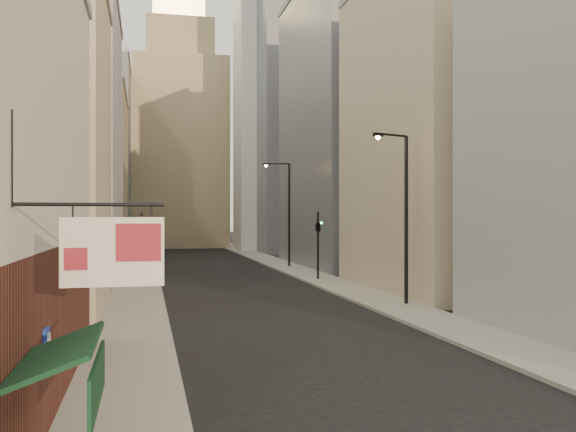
# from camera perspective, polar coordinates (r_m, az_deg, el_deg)

# --- Properties ---
(sidewalk_left) EXTENTS (3.00, 140.00, 0.15)m
(sidewalk_left) POSITION_cam_1_polar(r_m,az_deg,el_deg) (62.65, -13.00, -4.22)
(sidewalk_left) COLOR gray
(sidewalk_left) RESTS_ON ground
(sidewalk_right) EXTENTS (3.00, 140.00, 0.15)m
(sidewalk_right) POSITION_cam_1_polar(r_m,az_deg,el_deg) (63.88, -1.23, -4.14)
(sidewalk_right) COLOR gray
(sidewalk_right) RESTS_ON ground
(left_bldg_beige) EXTENTS (8.00, 12.00, 16.00)m
(left_bldg_beige) POSITION_cam_1_polar(r_m,az_deg,el_deg) (34.17, -22.72, 5.53)
(left_bldg_beige) COLOR tan
(left_bldg_beige) RESTS_ON ground
(left_bldg_grey) EXTENTS (8.00, 16.00, 20.00)m
(left_bldg_grey) POSITION_cam_1_polar(r_m,az_deg,el_deg) (50.12, -19.46, 6.08)
(left_bldg_grey) COLOR gray
(left_bldg_grey) RESTS_ON ground
(left_bldg_tan) EXTENTS (8.00, 18.00, 17.00)m
(left_bldg_tan) POSITION_cam_1_polar(r_m,az_deg,el_deg) (67.85, -17.63, 3.23)
(left_bldg_tan) COLOR #948060
(left_bldg_tan) RESTS_ON ground
(left_bldg_wingrid) EXTENTS (8.00, 20.00, 24.00)m
(left_bldg_wingrid) POSITION_cam_1_polar(r_m,az_deg,el_deg) (87.98, -16.47, 4.78)
(left_bldg_wingrid) COLOR gray
(left_bldg_wingrid) RESTS_ON ground
(right_bldg_beige) EXTENTS (8.00, 16.00, 20.00)m
(right_bldg_beige) POSITION_cam_1_polar(r_m,az_deg,el_deg) (41.90, 13.11, 7.27)
(right_bldg_beige) COLOR tan
(right_bldg_beige) RESTS_ON ground
(right_bldg_wingrid) EXTENTS (8.00, 20.00, 26.00)m
(right_bldg_wingrid) POSITION_cam_1_polar(r_m,az_deg,el_deg) (60.79, 4.84, 7.86)
(right_bldg_wingrid) COLOR gray
(right_bldg_wingrid) RESTS_ON ground
(highrise) EXTENTS (21.00, 23.00, 51.20)m
(highrise) POSITION_cam_1_polar(r_m,az_deg,el_deg) (91.21, 3.14, 13.30)
(highrise) COLOR gray
(highrise) RESTS_ON ground
(clock_tower) EXTENTS (14.00, 14.00, 44.90)m
(clock_tower) POSITION_cam_1_polar(r_m,az_deg,el_deg) (100.43, -9.67, 7.42)
(clock_tower) COLOR #948060
(clock_tower) RESTS_ON ground
(white_tower) EXTENTS (8.00, 8.00, 41.50)m
(white_tower) POSITION_cam_1_polar(r_m,az_deg,el_deg) (88.06, -1.94, 9.11)
(white_tower) COLOR silver
(white_tower) RESTS_ON ground
(streetlamp_mid) EXTENTS (2.22, 1.03, 8.91)m
(streetlamp_mid) POSITION_cam_1_polar(r_m,az_deg,el_deg) (33.73, 10.19, 0.66)
(streetlamp_mid) COLOR black
(streetlamp_mid) RESTS_ON ground
(streetlamp_far) EXTENTS (2.44, 0.82, 9.51)m
(streetlamp_far) POSITION_cam_1_polar(r_m,az_deg,el_deg) (58.14, -0.13, 0.73)
(streetlamp_far) COLOR black
(streetlamp_far) RESTS_ON ground
(traffic_light_left) EXTENTS (0.52, 0.38, 5.00)m
(traffic_light_left) POSITION_cam_1_polar(r_m,az_deg,el_deg) (51.92, -12.89, -1.46)
(traffic_light_left) COLOR black
(traffic_light_left) RESTS_ON ground
(traffic_light_right) EXTENTS (0.68, 0.68, 5.00)m
(traffic_light_right) POSITION_cam_1_polar(r_m,az_deg,el_deg) (46.35, 2.68, -1.06)
(traffic_light_right) COLOR black
(traffic_light_right) RESTS_ON ground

